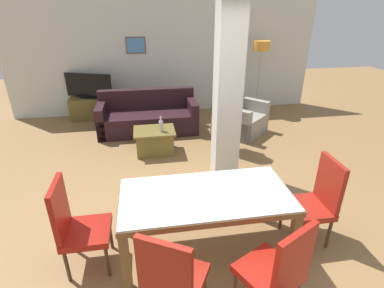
# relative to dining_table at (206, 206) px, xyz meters

# --- Properties ---
(ground_plane) EXTENTS (18.00, 18.00, 0.00)m
(ground_plane) POSITION_rel_dining_table_xyz_m (0.00, 0.00, -0.59)
(ground_plane) COLOR olive
(back_wall) EXTENTS (7.20, 0.09, 2.70)m
(back_wall) POSITION_rel_dining_table_xyz_m (-0.00, 4.76, 0.76)
(back_wall) COLOR silver
(back_wall) RESTS_ON ground_plane
(divider_pillar) EXTENTS (0.37, 0.32, 2.70)m
(divider_pillar) POSITION_rel_dining_table_xyz_m (0.63, 1.57, 0.76)
(divider_pillar) COLOR silver
(divider_pillar) RESTS_ON ground_plane
(dining_table) EXTENTS (1.74, 0.86, 0.75)m
(dining_table) POSITION_rel_dining_table_xyz_m (0.00, 0.00, 0.00)
(dining_table) COLOR brown
(dining_table) RESTS_ON ground_plane
(dining_chair_near_right) EXTENTS (0.62, 0.62, 1.01)m
(dining_chair_near_right) POSITION_rel_dining_table_xyz_m (0.43, -0.84, -0.06)
(dining_chair_near_right) COLOR maroon
(dining_chair_near_right) RESTS_ON ground_plane
(dining_chair_near_left) EXTENTS (0.63, 0.63, 1.01)m
(dining_chair_near_left) POSITION_rel_dining_table_xyz_m (-0.43, -0.78, -0.06)
(dining_chair_near_left) COLOR maroon
(dining_chair_near_left) RESTS_ON ground_plane
(dining_chair_head_right) EXTENTS (0.46, 0.46, 1.01)m
(dining_chair_head_right) POSITION_rel_dining_table_xyz_m (1.25, 0.00, -0.06)
(dining_chair_head_right) COLOR maroon
(dining_chair_head_right) RESTS_ON ground_plane
(dining_chair_head_left) EXTENTS (0.46, 0.46, 1.01)m
(dining_chair_head_left) POSITION_rel_dining_table_xyz_m (-1.29, 0.00, -0.06)
(dining_chair_head_left) COLOR maroon
(dining_chair_head_left) RESTS_ON ground_plane
(sofa) EXTENTS (2.02, 0.86, 0.83)m
(sofa) POSITION_rel_dining_table_xyz_m (-0.50, 3.54, -0.31)
(sofa) COLOR black
(sofa) RESTS_ON ground_plane
(armchair) EXTENTS (1.25, 1.25, 0.84)m
(armchair) POSITION_rel_dining_table_xyz_m (1.35, 3.15, -0.30)
(armchair) COLOR gray
(armchair) RESTS_ON ground_plane
(coffee_table) EXTENTS (0.73, 0.57, 0.44)m
(coffee_table) POSITION_rel_dining_table_xyz_m (-0.42, 2.48, -0.37)
(coffee_table) COLOR brown
(coffee_table) RESTS_ON ground_plane
(bottle) EXTENTS (0.07, 0.07, 0.27)m
(bottle) POSITION_rel_dining_table_xyz_m (-0.29, 2.41, -0.05)
(bottle) COLOR #B2B7BC
(bottle) RESTS_ON coffee_table
(tv_stand) EXTENTS (0.95, 0.40, 0.50)m
(tv_stand) POSITION_rel_dining_table_xyz_m (-1.77, 4.48, -0.34)
(tv_stand) COLOR brown
(tv_stand) RESTS_ON ground_plane
(tv_screen) EXTENTS (1.04, 0.41, 0.56)m
(tv_screen) POSITION_rel_dining_table_xyz_m (-1.77, 4.48, 0.18)
(tv_screen) COLOR black
(tv_screen) RESTS_ON tv_stand
(floor_lamp) EXTENTS (0.37, 0.37, 1.70)m
(floor_lamp) POSITION_rel_dining_table_xyz_m (2.18, 4.31, 0.84)
(floor_lamp) COLOR #B7B7BC
(floor_lamp) RESTS_ON ground_plane
(standing_person) EXTENTS (0.23, 0.38, 1.78)m
(standing_person) POSITION_rel_dining_table_xyz_m (0.79, 2.50, 0.44)
(standing_person) COLOR #3E4F58
(standing_person) RESTS_ON ground_plane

